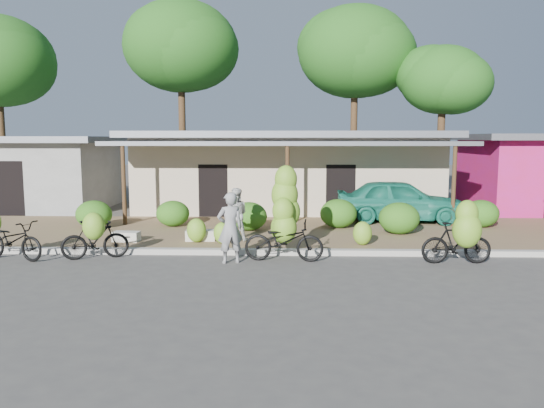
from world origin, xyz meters
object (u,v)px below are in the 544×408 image
(sack_far, at_px, (126,236))
(bike_far_left, at_px, (10,238))
(teal_van, at_px, (399,200))
(bystander, at_px, (235,214))
(tree_near_right, at_px, (438,78))
(vendor, at_px, (230,228))
(bike_left, at_px, (95,237))
(sack_near, at_px, (201,235))
(tree_center_right, at_px, (351,50))
(tree_far_center, at_px, (177,45))
(bike_center, at_px, (285,224))
(bike_right, at_px, (460,237))

(sack_far, bearing_deg, bike_far_left, -140.37)
(sack_far, relative_size, teal_van, 0.17)
(bike_far_left, xyz_separation_m, bystander, (5.51, 2.16, 0.32))
(tree_near_right, xyz_separation_m, vendor, (-8.72, -13.58, -5.08))
(bike_left, height_order, sack_near, bike_left)
(tree_center_right, xyz_separation_m, sack_near, (-5.83, -13.30, -7.34))
(vendor, bearing_deg, tree_near_right, -141.60)
(tree_far_center, relative_size, bike_center, 4.22)
(bike_far_left, height_order, bike_right, bike_right)
(tree_far_center, xyz_separation_m, bike_far_left, (-1.32, -14.95, -7.28))
(sack_far, relative_size, vendor, 0.42)
(sack_far, relative_size, bystander, 0.49)
(sack_near, bearing_deg, teal_van, 29.53)
(tree_near_right, distance_m, sack_near, 16.03)
(teal_van, bearing_deg, tree_far_center, 50.74)
(tree_near_right, height_order, bike_center, tree_near_right)
(bike_far_left, distance_m, bike_left, 2.13)
(tree_center_right, bearing_deg, tree_far_center, -176.82)
(tree_center_right, xyz_separation_m, bike_left, (-8.20, -15.33, -7.03))
(tree_near_right, height_order, bike_left, tree_near_right)
(vendor, distance_m, teal_van, 8.04)
(bike_center, xyz_separation_m, sack_far, (-4.58, 1.60, -0.65))
(bike_far_left, relative_size, bystander, 1.32)
(tree_center_right, relative_size, sack_near, 11.62)
(teal_van, bearing_deg, vendor, 141.88)
(teal_van, bearing_deg, tree_near_right, -19.57)
(bike_far_left, height_order, bike_left, bike_far_left)
(bike_left, bearing_deg, tree_center_right, -47.14)
(tree_center_right, height_order, teal_van, tree_center_right)
(tree_far_center, relative_size, sack_near, 11.87)
(sack_near, bearing_deg, bike_left, -139.37)
(tree_far_center, bearing_deg, bike_far_left, -95.06)
(bike_left, bearing_deg, tree_far_center, -15.91)
(tree_center_right, bearing_deg, bike_left, -118.14)
(bike_center, bearing_deg, tree_far_center, 25.54)
(bike_far_left, relative_size, sack_far, 2.71)
(tree_near_right, xyz_separation_m, sack_near, (-9.83, -11.30, -5.69))
(sack_far, height_order, teal_van, teal_van)
(tree_center_right, bearing_deg, bystander, -109.90)
(bike_left, bearing_deg, bike_center, -106.16)
(sack_far, xyz_separation_m, vendor, (3.24, -2.09, 0.63))
(sack_far, bearing_deg, bike_right, -14.13)
(vendor, bearing_deg, sack_far, -51.66)
(tree_center_right, height_order, bystander, tree_center_right)
(vendor, bearing_deg, tree_center_right, -125.74)
(bystander, bearing_deg, bike_far_left, 19.23)
(tree_far_center, xyz_separation_m, vendor, (4.28, -15.08, -6.97))
(tree_far_center, xyz_separation_m, tree_center_right, (9.00, 0.50, -0.24))
(bike_center, distance_m, teal_van, 6.82)
(bike_right, xyz_separation_m, vendor, (-5.59, 0.14, 0.17))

